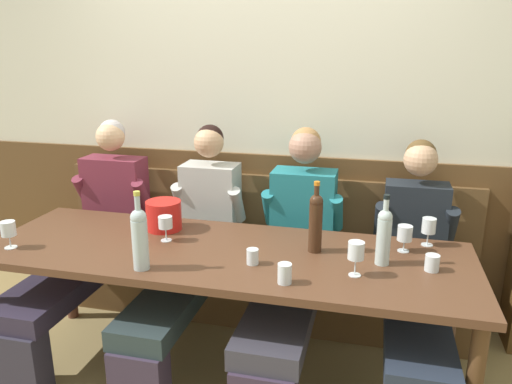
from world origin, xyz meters
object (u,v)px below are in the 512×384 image
Objects in this scene: person_left_seat at (294,252)px; water_tumbler_left at (253,256)px; person_center_left_seat at (416,271)px; ice_bucket at (164,215)px; wine_bottle_green_tall at (384,235)px; dining_table at (223,263)px; wine_bottle_clear_water at (316,221)px; wine_glass_center_front at (8,229)px; water_tumbler_center at (285,273)px; wine_glass_mid_right at (429,227)px; wine_glass_by_bottle at (405,235)px; person_right_seat at (193,243)px; wine_glass_center_rear at (165,224)px; water_tumbler_right at (432,263)px; wall_bench at (256,275)px; person_center_right_seat at (89,237)px; wine_glass_left_end at (356,251)px; wine_bottle_amber_mid at (140,237)px.

person_left_seat is 16.98× the size of water_tumbler_left.
person_center_left_seat is 0.93m from water_tumbler_left.
wine_bottle_green_tall is (1.23, -0.19, 0.07)m from ice_bucket.
dining_table is 6.80× the size of wine_bottle_clear_water.
water_tumbler_center is (1.47, -0.05, -0.06)m from wine_glass_center_front.
water_tumbler_left is (-0.84, -0.45, -0.06)m from wine_glass_mid_right.
wine_glass_by_bottle is at bearing 59.95° from wine_bottle_green_tall.
person_right_seat is 0.85m from wine_bottle_clear_water.
water_tumbler_right is at bearing -1.94° from wine_glass_center_rear.
person_center_left_seat is at bearing -21.26° from wall_bench.
person_center_right_seat reaches higher than wall_bench.
wine_glass_left_end is at bearing -52.92° from person_left_seat.
person_left_seat reaches higher than wine_glass_center_rear.
dining_table is at bearing -178.01° from wine_bottle_green_tall.
wine_glass_center_front is (-2.13, -0.57, 0.00)m from wine_glass_mid_right.
wine_bottle_green_tall reaches higher than wine_glass_left_end.
wine_glass_center_rear is (-0.66, -0.29, 0.22)m from person_left_seat.
person_center_right_seat is 0.62m from ice_bucket.
wine_glass_mid_right is at bearing 17.68° from dining_table.
wine_bottle_green_tall is 0.22m from wine_glass_by_bottle.
wine_bottle_clear_water is 0.35m from wine_bottle_green_tall.
wine_glass_left_end is (-0.23, -0.35, 0.03)m from wine_glass_by_bottle.
wine_glass_center_front is (-1.41, -0.58, 0.22)m from person_left_seat.
person_right_seat is at bearing 89.39° from wine_bottle_amber_mid.
wine_glass_left_end is at bearing 9.73° from wine_bottle_amber_mid.
wine_glass_mid_right is (0.23, 0.30, -0.05)m from wine_bottle_green_tall.
wine_glass_by_bottle is at bearing -137.35° from wine_glass_mid_right.
person_center_left_seat is (0.67, -0.03, -0.03)m from person_left_seat.
wall_bench is at bearing 103.08° from water_tumbler_left.
wine_glass_by_bottle is (0.91, -0.49, 0.57)m from wall_bench.
person_center_right_seat is 9.38× the size of wine_glass_by_bottle.
ice_bucket is at bearing 162.34° from wine_glass_left_end.
dining_table is at bearing 44.68° from wine_bottle_amber_mid.
person_center_left_seat is at bearing 14.85° from wine_glass_center_front.
dining_table is 0.72m from wine_glass_left_end.
wall_bench is 0.85m from ice_bucket.
wine_bottle_clear_water is 4.86× the size of water_tumbler_left.
person_center_left_seat reaches higher than wine_glass_mid_right.
person_right_seat is at bearing 162.74° from wine_bottle_clear_water.
ice_bucket is 2.58× the size of water_tumbler_right.
person_left_seat is 0.78m from ice_bucket.
wine_glass_mid_right is 0.33m from water_tumbler_right.
water_tumbler_left is at bearing -28.76° from ice_bucket.
water_tumbler_center is at bearing -42.73° from person_right_seat.
dining_table is at bearing -48.56° from person_right_seat.
wine_glass_mid_right is at bearing 11.38° from wine_glass_center_rear.
person_left_seat reaches higher than wine_bottle_amber_mid.
dining_table is at bearing -179.65° from water_tumbler_right.
water_tumbler_center is 0.71m from water_tumbler_right.
person_center_right_seat is at bearing 164.89° from wine_glass_left_end.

